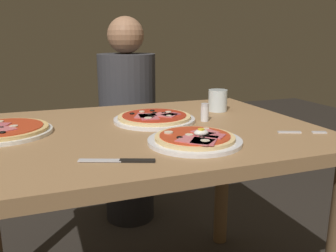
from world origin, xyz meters
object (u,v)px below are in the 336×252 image
(salt_shaker, at_px, (205,112))
(diner_person, at_px, (128,128))
(knife, at_px, (122,161))
(pizza_across_right, at_px, (3,131))
(fork, at_px, (298,132))
(pizza_across_left, at_px, (154,118))
(dining_table, at_px, (140,161))
(pizza_foreground, at_px, (195,139))
(water_glass_near, at_px, (218,102))

(salt_shaker, relative_size, diner_person, 0.06)
(salt_shaker, bearing_deg, knife, -139.73)
(pizza_across_right, bearing_deg, fork, -19.48)
(pizza_across_right, distance_m, fork, 0.96)
(pizza_across_left, xyz_separation_m, pizza_across_right, (-0.52, -0.00, -0.00))
(pizza_across_right, xyz_separation_m, knife, (0.30, -0.39, -0.01))
(fork, distance_m, salt_shaker, 0.34)
(pizza_across_right, xyz_separation_m, diner_person, (0.59, 0.73, -0.22))
(dining_table, bearing_deg, fork, -26.36)
(dining_table, bearing_deg, diner_person, 78.72)
(pizza_across_right, bearing_deg, pizza_foreground, -29.77)
(dining_table, distance_m, pizza_across_right, 0.46)
(fork, xyz_separation_m, salt_shaker, (-0.21, 0.26, 0.03))
(water_glass_near, xyz_separation_m, fork, (0.08, -0.41, -0.04))
(pizza_across_left, distance_m, diner_person, 0.76)
(salt_shaker, bearing_deg, diner_person, 97.16)
(dining_table, height_order, knife, knife)
(water_glass_near, xyz_separation_m, diner_person, (-0.23, 0.64, -0.25))
(knife, bearing_deg, dining_table, 66.87)
(pizza_across_left, distance_m, fork, 0.51)
(knife, xyz_separation_m, diner_person, (0.29, 1.12, -0.21))
(fork, bearing_deg, salt_shaker, 129.25)
(water_glass_near, relative_size, fork, 0.59)
(pizza_across_left, height_order, knife, pizza_across_left)
(salt_shaker, distance_m, diner_person, 0.83)
(pizza_foreground, bearing_deg, diner_person, 87.06)
(pizza_across_right, bearing_deg, diner_person, 50.84)
(pizza_foreground, relative_size, pizza_across_left, 0.93)
(pizza_foreground, distance_m, salt_shaker, 0.29)
(knife, relative_size, diner_person, 0.16)
(diner_person, bearing_deg, pizza_across_right, 50.84)
(water_glass_near, height_order, fork, water_glass_near)
(pizza_across_left, xyz_separation_m, fork, (0.39, -0.32, -0.01))
(dining_table, bearing_deg, knife, -113.13)
(pizza_across_left, distance_m, pizza_across_right, 0.52)
(knife, bearing_deg, pizza_foreground, 19.13)
(pizza_foreground, relative_size, fork, 1.85)
(pizza_foreground, bearing_deg, salt_shaker, 58.55)
(knife, distance_m, salt_shaker, 0.52)
(water_glass_near, distance_m, fork, 0.42)
(pizza_across_right, height_order, fork, pizza_across_right)
(dining_table, xyz_separation_m, fork, (0.47, -0.24, 0.12))
(pizza_across_right, height_order, diner_person, diner_person)
(dining_table, relative_size, pizza_across_left, 4.01)
(pizza_foreground, xyz_separation_m, knife, (-0.24, -0.08, -0.01))
(salt_shaker, bearing_deg, fork, -50.75)
(fork, bearing_deg, pizza_across_right, 160.52)
(salt_shaker, bearing_deg, pizza_foreground, -121.45)
(pizza_across_left, xyz_separation_m, knife, (-0.22, -0.39, -0.01))
(pizza_across_right, bearing_deg, water_glass_near, 6.23)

